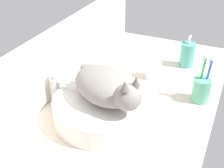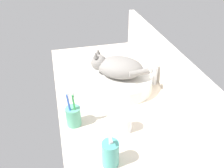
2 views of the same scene
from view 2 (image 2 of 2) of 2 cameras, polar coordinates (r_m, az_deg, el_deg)
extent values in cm
cube|color=beige|center=(135.98, 0.95, -3.72)|extent=(136.91, 62.60, 4.00)
cube|color=silver|center=(137.34, 13.01, 3.11)|extent=(136.91, 3.60, 25.56)
cylinder|color=silver|center=(140.36, 1.78, 0.47)|extent=(36.25, 36.25, 7.72)
ellipsoid|color=gray|center=(135.56, 1.84, 3.81)|extent=(26.78, 30.06, 11.00)
sphere|color=gray|center=(137.50, -3.00, 4.94)|extent=(8.80, 8.80, 8.80)
cone|color=#635F5B|center=(133.44, -3.75, 6.60)|extent=(2.80, 2.80, 3.20)
cone|color=#635F5B|center=(137.20, -3.20, 7.40)|extent=(2.80, 2.80, 3.20)
cylinder|color=gray|center=(130.50, 6.04, 2.63)|extent=(4.38, 11.28, 3.20)
cylinder|color=silver|center=(145.33, 9.61, 1.98)|extent=(3.60, 3.60, 11.00)
cylinder|color=silver|center=(141.20, 7.90, 3.46)|extent=(2.40, 10.04, 2.20)
sphere|color=silver|center=(142.04, 9.85, 4.29)|extent=(2.80, 2.80, 2.80)
cylinder|color=teal|center=(98.29, -0.37, -15.65)|extent=(6.59, 6.59, 11.06)
cylinder|color=silver|center=(93.20, -0.38, -12.83)|extent=(1.20, 1.20, 2.80)
cylinder|color=silver|center=(91.38, -0.21, -12.75)|extent=(2.20, 1.00, 1.00)
cylinder|color=#5BB28E|center=(116.57, -8.80, -7.29)|extent=(6.82, 6.82, 9.34)
cylinder|color=green|center=(113.24, -8.47, -5.88)|extent=(1.92, 1.90, 17.05)
cube|color=white|center=(108.16, -8.83, -2.37)|extent=(1.34, 0.94, 2.51)
cylinder|color=blue|center=(113.01, -9.52, -6.08)|extent=(2.48, 2.34, 17.02)
cube|color=white|center=(107.92, -9.93, -2.58)|extent=(1.42, 1.00, 2.56)
cylinder|color=white|center=(112.89, 2.95, -8.98)|extent=(6.43, 6.43, 7.76)
cylinder|color=silver|center=(113.54, 2.94, -9.35)|extent=(5.66, 5.66, 5.80)
camera|label=1|loc=(1.94, -17.70, 28.26)|focal=50.00mm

